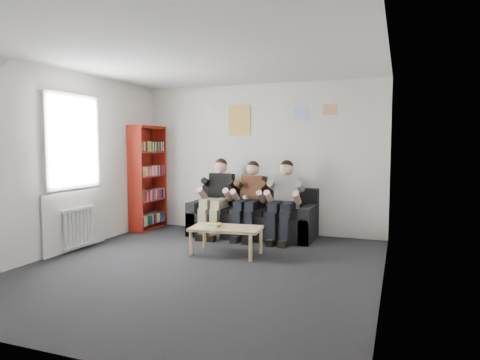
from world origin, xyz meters
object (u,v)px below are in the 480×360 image
object	(u,v)px
person_middle	(249,200)
person_left	(217,198)
bookshelf	(148,178)
coffee_table	(226,230)
sofa	(253,219)
person_right	(284,201)

from	to	relation	value
person_middle	person_left	bearing A→B (deg)	-172.57
bookshelf	coffee_table	bearing A→B (deg)	-34.57
sofa	person_left	world-z (taller)	person_left
sofa	person_middle	size ratio (longest dim) A/B	1.64
coffee_table	person_right	bearing A→B (deg)	64.57
bookshelf	person_right	size ratio (longest dim) A/B	1.46
person_left	person_right	bearing A→B (deg)	-5.81
sofa	person_right	distance (m)	0.73
bookshelf	person_left	bearing A→B (deg)	-8.16
person_middle	person_right	bearing A→B (deg)	7.20
coffee_table	person_middle	size ratio (longest dim) A/B	0.77
coffee_table	bookshelf	bearing A→B (deg)	148.84
coffee_table	person_left	world-z (taller)	person_left
person_middle	person_right	distance (m)	0.60
person_left	coffee_table	bearing A→B (deg)	-66.54
bookshelf	person_right	xyz separation A→B (m)	(2.69, -0.12, -0.31)
person_left	person_right	xyz separation A→B (m)	(1.21, 0.00, -0.01)
coffee_table	person_right	size ratio (longest dim) A/B	0.76
person_middle	person_right	world-z (taller)	person_right
coffee_table	person_middle	bearing A→B (deg)	92.45
person_left	bookshelf	bearing A→B (deg)	169.40
person_left	person_middle	size ratio (longest dim) A/B	1.03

